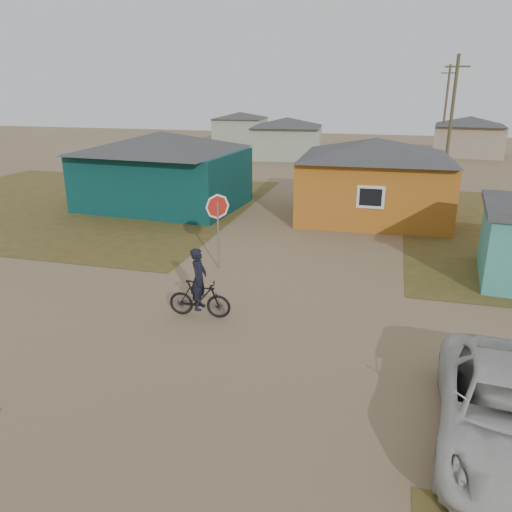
{
  "coord_description": "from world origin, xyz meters",
  "views": [
    {
      "loc": [
        3.23,
        -10.95,
        6.24
      ],
      "look_at": [
        -0.53,
        3.0,
        1.3
      ],
      "focal_mm": 35.0,
      "sensor_mm": 36.0,
      "label": 1
    }
  ],
  "objects": [
    {
      "name": "house_teal",
      "position": [
        -8.5,
        13.5,
        2.05
      ],
      "size": [
        8.93,
        7.08,
        4.0
      ],
      "color": "#08302F",
      "rests_on": "ground"
    },
    {
      "name": "stop_sign",
      "position": [
        -2.45,
        5.01,
        1.98
      ],
      "size": [
        0.85,
        0.34,
        2.73
      ],
      "color": "gray",
      "rests_on": "ground"
    },
    {
      "name": "utility_pole_far",
      "position": [
        7.5,
        38.0,
        4.14
      ],
      "size": [
        1.4,
        0.2,
        8.0
      ],
      "color": "brown",
      "rests_on": "ground"
    },
    {
      "name": "house_yellow",
      "position": [
        2.5,
        14.0,
        2.0
      ],
      "size": [
        7.72,
        6.76,
        3.9
      ],
      "color": "#A85F19",
      "rests_on": "ground"
    },
    {
      "name": "ground",
      "position": [
        0.0,
        0.0,
        0.0
      ],
      "size": [
        120.0,
        120.0,
        0.0
      ],
      "primitive_type": "plane",
      "color": "#866D4D"
    },
    {
      "name": "house_beige_east",
      "position": [
        10.0,
        40.0,
        1.86
      ],
      "size": [
        6.95,
        6.05,
        3.6
      ],
      "color": "gray",
      "rests_on": "ground"
    },
    {
      "name": "utility_pole_near",
      "position": [
        6.5,
        22.0,
        4.14
      ],
      "size": [
        1.4,
        0.2,
        8.0
      ],
      "color": "brown",
      "rests_on": "ground"
    },
    {
      "name": "house_pale_north",
      "position": [
        -14.0,
        46.0,
        1.75
      ],
      "size": [
        6.28,
        5.81,
        3.4
      ],
      "color": "gray",
      "rests_on": "ground"
    },
    {
      "name": "cyclist",
      "position": [
        -1.67,
        1.12,
        0.74
      ],
      "size": [
        1.83,
        0.67,
        2.04
      ],
      "color": "black",
      "rests_on": "ground"
    },
    {
      "name": "vehicle",
      "position": [
        5.63,
        -2.56,
        0.72
      ],
      "size": [
        2.84,
        5.34,
        1.43
      ],
      "primitive_type": "imported",
      "rotation": [
        0.0,
        0.0,
        -0.09
      ],
      "color": "silver",
      "rests_on": "ground"
    },
    {
      "name": "grass_nw",
      "position": [
        -14.0,
        13.0,
        0.01
      ],
      "size": [
        20.0,
        18.0,
        0.0
      ],
      "primitive_type": "cube",
      "color": "brown",
      "rests_on": "ground"
    },
    {
      "name": "house_pale_west",
      "position": [
        -6.0,
        34.0,
        1.86
      ],
      "size": [
        7.04,
        6.15,
        3.6
      ],
      "color": "gray",
      "rests_on": "ground"
    }
  ]
}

